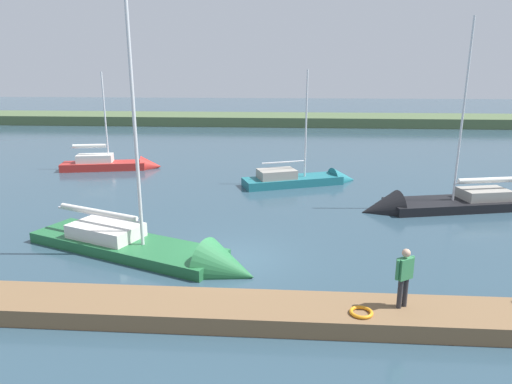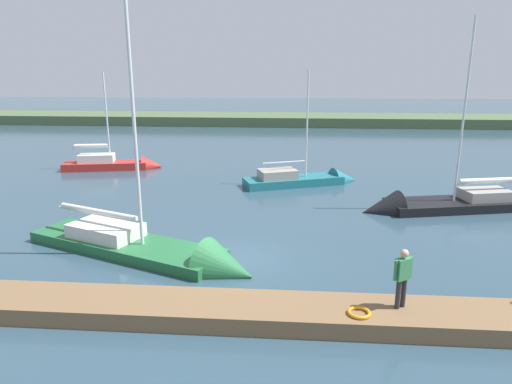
{
  "view_description": "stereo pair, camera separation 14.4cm",
  "coord_description": "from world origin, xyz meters",
  "views": [
    {
      "loc": [
        -1.99,
        16.21,
        7.15
      ],
      "look_at": [
        -0.59,
        -3.69,
        1.71
      ],
      "focal_mm": 31.84,
      "sensor_mm": 36.0,
      "label": 1
    },
    {
      "loc": [
        -2.13,
        16.2,
        7.15
      ],
      "look_at": [
        -0.59,
        -3.69,
        1.71
      ],
      "focal_mm": 31.84,
      "sensor_mm": 36.0,
      "label": 2
    }
  ],
  "objects": [
    {
      "name": "sailboat_far_right",
      "position": [
        -9.82,
        -7.16,
        0.1
      ],
      "size": [
        9.79,
        4.2,
        10.66
      ],
      "rotation": [
        0.0,
        0.0,
        0.22
      ],
      "color": "black",
      "rests_on": "ground_plane"
    },
    {
      "name": "person_on_dock",
      "position": [
        -5.34,
        4.24,
        1.58
      ],
      "size": [
        0.57,
        0.45,
        1.78
      ],
      "rotation": [
        0.0,
        0.0,
        2.15
      ],
      "color": "#28282D",
      "rests_on": "dock_pier"
    },
    {
      "name": "far_shoreline",
      "position": [
        0.0,
        -44.72,
        0.0
      ],
      "size": [
        180.0,
        8.0,
        2.4
      ],
      "primitive_type": "cube",
      "color": "#4C603D",
      "rests_on": "ground_plane"
    },
    {
      "name": "sailboat_near_dock",
      "position": [
        10.58,
        -15.62,
        0.26
      ],
      "size": [
        7.23,
        2.98,
        7.63
      ],
      "rotation": [
        0.0,
        0.0,
        3.34
      ],
      "color": "#B22823",
      "rests_on": "ground_plane"
    },
    {
      "name": "ground_plane",
      "position": [
        0.0,
        0.0,
        0.0
      ],
      "size": [
        200.0,
        200.0,
        0.0
      ],
      "primitive_type": "plane",
      "color": "#2D4756"
    },
    {
      "name": "dock_pier",
      "position": [
        0.0,
        4.35,
        0.27
      ],
      "size": [
        26.37,
        1.82,
        0.53
      ],
      "primitive_type": "cube",
      "color": "brown",
      "rests_on": "ground_plane"
    },
    {
      "name": "sailboat_behind_pier",
      "position": [
        -3.2,
        -12.12,
        0.15
      ],
      "size": [
        7.64,
        4.32,
        7.93
      ],
      "rotation": [
        0.0,
        0.0,
        3.51
      ],
      "color": "#1E6B75",
      "rests_on": "ground_plane"
    },
    {
      "name": "sailboat_outer_mooring",
      "position": [
        2.97,
        0.09,
        0.17
      ],
      "size": [
        10.18,
        5.89,
        10.83
      ],
      "rotation": [
        0.0,
        0.0,
        2.75
      ],
      "color": "#236638",
      "rests_on": "ground_plane"
    },
    {
      "name": "life_ring_buoy",
      "position": [
        -4.13,
        4.72,
        0.58
      ],
      "size": [
        0.66,
        0.66,
        0.1
      ],
      "primitive_type": "torus",
      "color": "orange",
      "rests_on": "dock_pier"
    }
  ]
}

